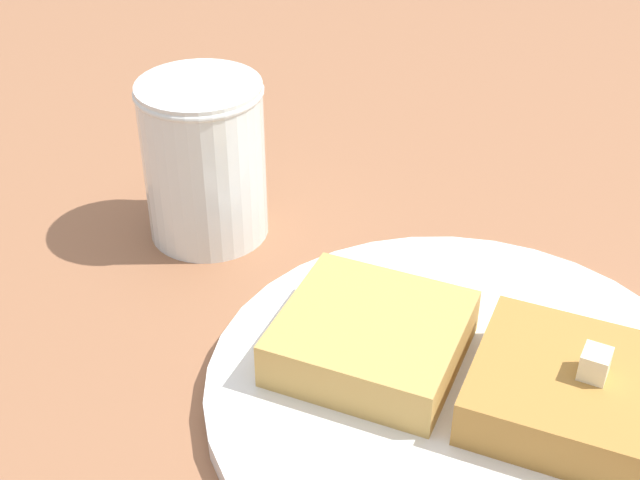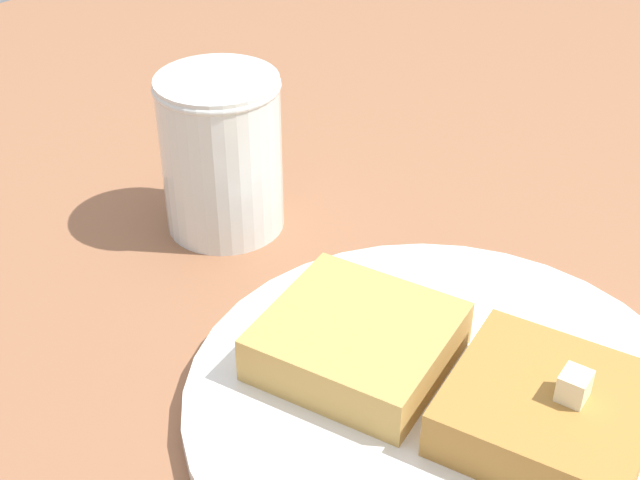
{
  "view_description": "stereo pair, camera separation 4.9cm",
  "coord_description": "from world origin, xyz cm",
  "views": [
    {
      "loc": [
        -19.42,
        38.76,
        34.74
      ],
      "look_at": [
        5.69,
        7.14,
        6.96
      ],
      "focal_mm": 50.0,
      "sensor_mm": 36.0,
      "label": 1
    },
    {
      "loc": [
        -23.07,
        35.49,
        34.74
      ],
      "look_at": [
        5.69,
        7.14,
        6.96
      ],
      "focal_mm": 50.0,
      "sensor_mm": 36.0,
      "label": 2
    }
  ],
  "objects": [
    {
      "name": "syrup_jar",
      "position": [
        16.09,
        5.53,
        7.11
      ],
      "size": [
        7.77,
        7.77,
        10.29
      ],
      "color": "#47220E",
      "rests_on": "table_surface"
    },
    {
      "name": "toast_slice_middle",
      "position": [
        0.16,
        10.08,
        4.93
      ],
      "size": [
        10.95,
        10.69,
        2.57
      ],
      "primitive_type": "cube",
      "rotation": [
        0.0,
        0.0,
        0.27
      ],
      "color": "tan",
      "rests_on": "plate"
    },
    {
      "name": "butter_pat_primary",
      "position": [
        -10.4,
        7.09,
        6.92
      ],
      "size": [
        1.52,
        1.63,
        1.4
      ],
      "primitive_type": "cube",
      "rotation": [
        0.0,
        0.0,
        1.77
      ],
      "color": "#F7EFC5",
      "rests_on": "toast_slice_left"
    },
    {
      "name": "plate",
      "position": [
        -4.72,
        8.74,
        3.13
      ],
      "size": [
        25.89,
        25.89,
        1.19
      ],
      "color": "white",
      "rests_on": "table_surface"
    },
    {
      "name": "toast_slice_left",
      "position": [
        -9.6,
        7.4,
        4.93
      ],
      "size": [
        10.95,
        10.69,
        2.57
      ],
      "primitive_type": "cube",
      "rotation": [
        0.0,
        0.0,
        0.27
      ],
      "color": "#A87634",
      "rests_on": "plate"
    },
    {
      "name": "table_surface",
      "position": [
        0.0,
        0.0,
        1.23
      ],
      "size": [
        129.9,
        129.9,
        2.46
      ],
      "primitive_type": "cube",
      "color": "#905E3F",
      "rests_on": "ground"
    }
  ]
}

